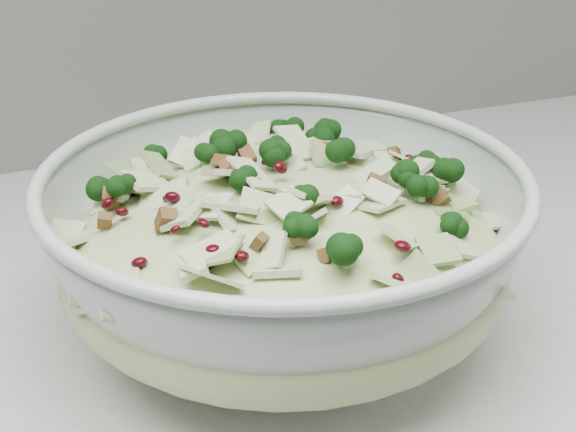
# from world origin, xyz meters

# --- Properties ---
(mixing_bowl) EXTENTS (0.37, 0.37, 0.13)m
(mixing_bowl) POSITION_xyz_m (0.48, 1.60, 0.97)
(mixing_bowl) COLOR #AABBAF
(mixing_bowl) RESTS_ON counter
(salad) EXTENTS (0.41, 0.41, 0.13)m
(salad) POSITION_xyz_m (0.48, 1.60, 0.99)
(salad) COLOR #B2BE82
(salad) RESTS_ON mixing_bowl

